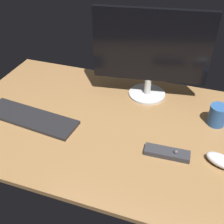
% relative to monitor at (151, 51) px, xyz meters
% --- Properties ---
extents(desk, '(1.40, 0.84, 0.02)m').
position_rel_monitor_xyz_m(desk, '(-0.10, -0.27, -0.25)').
color(desk, olive).
rests_on(desk, ground).
extents(monitor, '(0.53, 0.18, 0.43)m').
position_rel_monitor_xyz_m(monitor, '(0.00, 0.00, 0.00)').
color(monitor, '#BDBDBD').
rests_on(monitor, desk).
extents(keyboard, '(0.45, 0.17, 0.01)m').
position_rel_monitor_xyz_m(keyboard, '(-0.45, -0.36, -0.23)').
color(keyboard, black).
rests_on(keyboard, desk).
extents(computer_mouse, '(0.13, 0.10, 0.04)m').
position_rel_monitor_xyz_m(computer_mouse, '(0.36, -0.37, -0.22)').
color(computer_mouse, silver).
rests_on(computer_mouse, desk).
extents(media_remote, '(0.18, 0.06, 0.03)m').
position_rel_monitor_xyz_m(media_remote, '(0.17, -0.38, -0.23)').
color(media_remote, '#2D2D33').
rests_on(media_remote, desk).
extents(coffee_mug, '(0.08, 0.08, 0.09)m').
position_rel_monitor_xyz_m(coffee_mug, '(0.34, -0.13, -0.19)').
color(coffee_mug, '#28518C').
rests_on(coffee_mug, desk).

